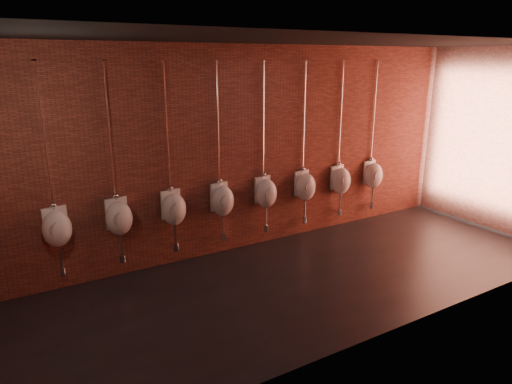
{
  "coord_description": "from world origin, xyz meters",
  "views": [
    {
      "loc": [
        -3.43,
        -4.63,
        2.97
      ],
      "look_at": [
        -0.15,
        0.9,
        1.1
      ],
      "focal_mm": 32.0,
      "sensor_mm": 36.0,
      "label": 1
    }
  ],
  "objects_px": {
    "urinal_1": "(119,217)",
    "urinal_5": "(305,186)",
    "urinal_4": "(266,192)",
    "urinal_7": "(373,174)",
    "urinal_2": "(174,208)",
    "urinal_6": "(341,180)",
    "urinal_3": "(222,200)",
    "urinal_0": "(57,228)"
  },
  "relations": [
    {
      "from": "urinal_6",
      "to": "urinal_4",
      "type": "bearing_deg",
      "value": 180.0
    },
    {
      "from": "urinal_4",
      "to": "urinal_3",
      "type": "bearing_deg",
      "value": 180.0
    },
    {
      "from": "urinal_0",
      "to": "urinal_4",
      "type": "distance_m",
      "value": 3.15
    },
    {
      "from": "urinal_6",
      "to": "urinal_1",
      "type": "bearing_deg",
      "value": 180.0
    },
    {
      "from": "urinal_2",
      "to": "urinal_4",
      "type": "relative_size",
      "value": 1.0
    },
    {
      "from": "urinal_4",
      "to": "urinal_7",
      "type": "height_order",
      "value": "same"
    },
    {
      "from": "urinal_2",
      "to": "urinal_6",
      "type": "relative_size",
      "value": 1.0
    },
    {
      "from": "urinal_4",
      "to": "urinal_6",
      "type": "height_order",
      "value": "same"
    },
    {
      "from": "urinal_3",
      "to": "urinal_7",
      "type": "bearing_deg",
      "value": 0.0
    },
    {
      "from": "urinal_3",
      "to": "urinal_6",
      "type": "relative_size",
      "value": 1.0
    },
    {
      "from": "urinal_3",
      "to": "urinal_6",
      "type": "xyz_separation_m",
      "value": [
        2.36,
        0.0,
        0.0
      ]
    },
    {
      "from": "urinal_2",
      "to": "urinal_0",
      "type": "bearing_deg",
      "value": 180.0
    },
    {
      "from": "urinal_1",
      "to": "urinal_5",
      "type": "bearing_deg",
      "value": 0.0
    },
    {
      "from": "urinal_0",
      "to": "urinal_7",
      "type": "height_order",
      "value": "same"
    },
    {
      "from": "urinal_1",
      "to": "urinal_7",
      "type": "relative_size",
      "value": 1.0
    },
    {
      "from": "urinal_1",
      "to": "urinal_4",
      "type": "distance_m",
      "value": 2.36
    },
    {
      "from": "urinal_3",
      "to": "urinal_4",
      "type": "relative_size",
      "value": 1.0
    },
    {
      "from": "urinal_2",
      "to": "urinal_6",
      "type": "height_order",
      "value": "same"
    },
    {
      "from": "urinal_5",
      "to": "urinal_6",
      "type": "height_order",
      "value": "same"
    },
    {
      "from": "urinal_0",
      "to": "urinal_4",
      "type": "xyz_separation_m",
      "value": [
        3.15,
        0.0,
        0.0
      ]
    },
    {
      "from": "urinal_2",
      "to": "urinal_6",
      "type": "xyz_separation_m",
      "value": [
        3.15,
        0.0,
        0.0
      ]
    },
    {
      "from": "urinal_7",
      "to": "urinal_6",
      "type": "bearing_deg",
      "value": 180.0
    },
    {
      "from": "urinal_1",
      "to": "urinal_2",
      "type": "height_order",
      "value": "same"
    },
    {
      "from": "urinal_3",
      "to": "urinal_4",
      "type": "bearing_deg",
      "value": 0.0
    },
    {
      "from": "urinal_2",
      "to": "urinal_3",
      "type": "distance_m",
      "value": 0.79
    },
    {
      "from": "urinal_0",
      "to": "urinal_5",
      "type": "relative_size",
      "value": 1.0
    },
    {
      "from": "urinal_3",
      "to": "urinal_7",
      "type": "xyz_separation_m",
      "value": [
        3.15,
        0.0,
        0.0
      ]
    },
    {
      "from": "urinal_2",
      "to": "urinal_7",
      "type": "bearing_deg",
      "value": 0.0
    },
    {
      "from": "urinal_0",
      "to": "urinal_4",
      "type": "bearing_deg",
      "value": 0.0
    },
    {
      "from": "urinal_0",
      "to": "urinal_6",
      "type": "relative_size",
      "value": 1.0
    },
    {
      "from": "urinal_1",
      "to": "urinal_7",
      "type": "distance_m",
      "value": 4.72
    },
    {
      "from": "urinal_6",
      "to": "urinal_7",
      "type": "height_order",
      "value": "same"
    },
    {
      "from": "urinal_0",
      "to": "urinal_7",
      "type": "xyz_separation_m",
      "value": [
        5.51,
        0.0,
        0.0
      ]
    },
    {
      "from": "urinal_5",
      "to": "urinal_3",
      "type": "bearing_deg",
      "value": 180.0
    },
    {
      "from": "urinal_2",
      "to": "urinal_3",
      "type": "relative_size",
      "value": 1.0
    },
    {
      "from": "urinal_5",
      "to": "urinal_1",
      "type": "bearing_deg",
      "value": 180.0
    },
    {
      "from": "urinal_2",
      "to": "urinal_4",
      "type": "distance_m",
      "value": 1.57
    },
    {
      "from": "urinal_3",
      "to": "urinal_1",
      "type": "bearing_deg",
      "value": 180.0
    },
    {
      "from": "urinal_3",
      "to": "urinal_5",
      "type": "distance_m",
      "value": 1.57
    },
    {
      "from": "urinal_0",
      "to": "urinal_2",
      "type": "relative_size",
      "value": 1.0
    },
    {
      "from": "urinal_0",
      "to": "urinal_2",
      "type": "xyz_separation_m",
      "value": [
        1.57,
        0.0,
        0.0
      ]
    },
    {
      "from": "urinal_4",
      "to": "urinal_5",
      "type": "distance_m",
      "value": 0.79
    }
  ]
}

